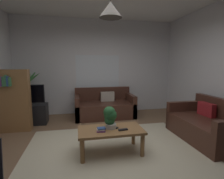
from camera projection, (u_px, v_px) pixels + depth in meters
The scene contains 18 objects.
floor at pixel (115, 152), 3.04m from camera, with size 4.80×5.16×0.02m, color brown.
rug at pixel (118, 157), 2.84m from camera, with size 3.12×2.84×0.01m, color beige.
wall_back at pixel (97, 67), 5.37m from camera, with size 4.92×0.06×2.86m, color silver.
window_pane at pixel (98, 72), 5.36m from camera, with size 1.33×0.01×1.03m, color white.
couch_under_window at pixel (104, 107), 5.04m from camera, with size 1.67×0.88×0.82m.
couch_right_side at pixel (207, 126), 3.47m from camera, with size 0.88×1.51×0.82m.
coffee_table at pixel (111, 133), 2.94m from camera, with size 1.09×0.58×0.42m.
book_on_table_0 at pixel (101, 131), 2.82m from camera, with size 0.14×0.11×0.02m, color #72387F.
book_on_table_1 at pixel (101, 130), 2.82m from camera, with size 0.12×0.10×0.02m, color beige.
book_on_table_2 at pixel (101, 128), 2.82m from camera, with size 0.13×0.09×0.02m, color #2D4C8C.
remote_on_table_0 at pixel (123, 130), 2.87m from camera, with size 0.05×0.16×0.02m, color black.
remote_on_table_1 at pixel (114, 127), 2.98m from camera, with size 0.05×0.16×0.02m, color black.
potted_plant_on_table at pixel (110, 116), 2.95m from camera, with size 0.23×0.23×0.38m.
tv_stand at pixel (29, 114), 4.41m from camera, with size 0.90×0.44×0.50m, color black.
tv at pixel (27, 95), 4.32m from camera, with size 0.81×0.16×0.51m.
potted_palm_corner at pixel (27, 95), 4.81m from camera, with size 0.86×0.97×1.41m.
bookshelf_corner at pixel (13, 100), 3.86m from camera, with size 0.70×0.31×1.40m.
pendant_lamp at pixel (111, 10), 2.66m from camera, with size 0.36×0.36×0.64m.
Camera 1 is at (-0.63, -2.78, 1.50)m, focal length 27.80 mm.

